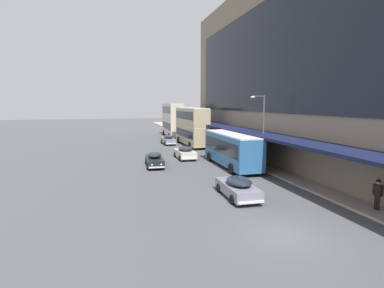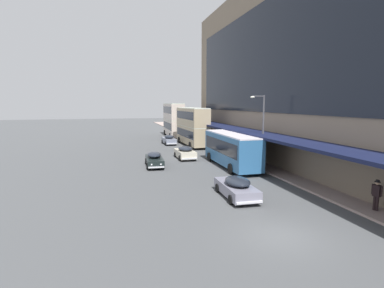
# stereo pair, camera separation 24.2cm
# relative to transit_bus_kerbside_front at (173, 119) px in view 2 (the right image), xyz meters

# --- Properties ---
(ground) EXTENTS (240.00, 240.00, 0.00)m
(ground) POSITION_rel_transit_bus_kerbside_front_xyz_m (-3.84, -45.08, -3.48)
(ground) COLOR #494B4D
(transit_bus_kerbside_front) EXTENTS (2.90, 10.45, 6.46)m
(transit_bus_kerbside_front) POSITION_rel_transit_bus_kerbside_front_xyz_m (0.00, 0.00, 0.00)
(transit_bus_kerbside_front) COLOR beige
(transit_bus_kerbside_front) RESTS_ON ground
(transit_bus_kerbside_rear) EXTENTS (2.87, 10.29, 5.80)m
(transit_bus_kerbside_rear) POSITION_rel_transit_bus_kerbside_front_xyz_m (0.27, -13.11, -0.34)
(transit_bus_kerbside_rear) COLOR tan
(transit_bus_kerbside_rear) RESTS_ON ground
(transit_bus_kerbside_far) EXTENTS (2.82, 9.92, 3.44)m
(transit_bus_kerbside_far) POSITION_rel_transit_bus_kerbside_front_xyz_m (0.05, -29.31, -1.51)
(transit_bus_kerbside_far) COLOR #2F6499
(transit_bus_kerbside_far) RESTS_ON ground
(sedan_far_back) EXTENTS (1.87, 4.32, 1.54)m
(sedan_far_back) POSITION_rel_transit_bus_kerbside_front_xyz_m (-2.97, -10.97, -2.72)
(sedan_far_back) COLOR slate
(sedan_far_back) RESTS_ON ground
(sedan_lead_mid) EXTENTS (2.09, 4.75, 1.47)m
(sedan_lead_mid) POSITION_rel_transit_bus_kerbside_front_xyz_m (-3.46, -38.84, -2.75)
(sedan_lead_mid) COLOR gray
(sedan_lead_mid) RESTS_ON ground
(sedan_oncoming_rear) EXTENTS (2.00, 4.28, 1.52)m
(sedan_oncoming_rear) POSITION_rel_transit_bus_kerbside_front_xyz_m (-3.44, -23.73, -2.72)
(sedan_oncoming_rear) COLOR beige
(sedan_oncoming_rear) RESTS_ON ground
(sedan_lead_near) EXTENTS (1.94, 4.65, 1.46)m
(sedan_lead_near) POSITION_rel_transit_bus_kerbside_front_xyz_m (-7.50, -27.00, -2.75)
(sedan_lead_near) COLOR black
(sedan_lead_near) RESTS_ON ground
(pedestrian_at_kerb) EXTENTS (0.34, 0.60, 1.86)m
(pedestrian_at_kerb) POSITION_rel_transit_bus_kerbside_front_xyz_m (3.37, -43.70, -2.30)
(pedestrian_at_kerb) COLOR black
(pedestrian_at_kerb) RESTS_ON sidewalk_kerb
(street_lamp) EXTENTS (1.50, 0.28, 7.09)m
(street_lamp) POSITION_rel_transit_bus_kerbside_front_xyz_m (2.37, -31.25, 0.78)
(street_lamp) COLOR #4C4C51
(street_lamp) RESTS_ON sidewalk_kerb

